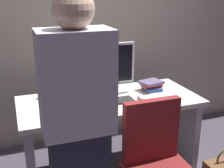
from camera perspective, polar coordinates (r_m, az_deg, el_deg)
The scene contains 9 objects.
wall_back at distance 3.07m, azimuth -5.77°, elevation 15.99°, with size 6.40×0.10×3.00m, color #9E9384.
desk at distance 2.54m, azimuth -0.39°, elevation -7.59°, with size 1.53×0.68×0.73m.
person_at_desk at distance 1.70m, azimuth -6.68°, elevation -9.35°, with size 0.40×0.24×1.64m.
monitor at distance 2.47m, azimuth -1.49°, elevation 3.46°, with size 0.54×0.14×0.46m.
keyboard at distance 2.36m, azimuth -0.75°, elevation -3.64°, with size 0.43×0.13×0.02m, color #262626.
mouse at distance 2.46m, azimuth 5.82°, elevation -2.62°, with size 0.06×0.10×0.03m, color white.
cup_near_keyboard at distance 2.27m, azimuth -10.84°, elevation -3.82°, with size 0.07×0.07×0.10m, color white.
cup_by_monitor at distance 2.53m, azimuth -13.27°, elevation -1.73°, with size 0.07×0.07×0.09m, color white.
book_stack at distance 2.67m, azimuth 7.81°, elevation -0.25°, with size 0.22×0.20×0.09m.
Camera 1 is at (-0.76, -2.15, 1.63)m, focal length 46.25 mm.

